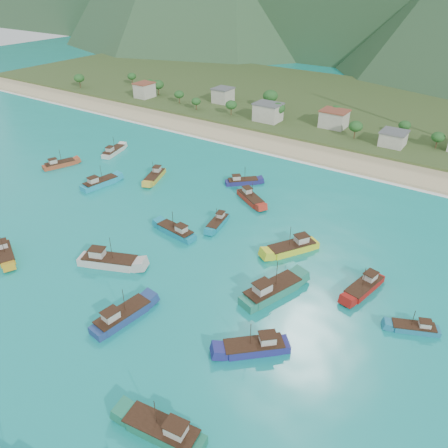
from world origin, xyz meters
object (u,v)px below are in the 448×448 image
Objects in this scene: boat_11 at (5,254)px; boat_13 at (100,183)px; boat_24 at (163,431)px; boat_25 at (242,182)px; boat_1 at (255,347)px; boat_18 at (364,287)px; boat_14 at (109,261)px; boat_2 at (251,198)px; boat_21 at (114,152)px; boat_6 at (122,317)px; boat_7 at (60,165)px; boat_12 at (218,223)px; boat_8 at (272,291)px; boat_10 at (176,232)px; boat_26 at (414,328)px; boat_19 at (292,248)px; boat_15 at (155,177)px.

boat_11 is 0.90× the size of boat_13.
boat_25 is (-33.35, 73.69, -0.24)m from boat_24.
boat_11 is at bearing 53.88° from boat_1.
boat_18 is at bearing 15.35° from boat_25.
boat_14 reaches higher than boat_1.
boat_21 is (-56.51, 3.57, -0.01)m from boat_2.
boat_6 reaches higher than boat_13.
boat_6 is 77.89m from boat_7.
boat_21 is (-84.95, 49.28, -0.07)m from boat_1.
boat_2 reaches higher than boat_11.
boat_2 is 44.32m from boat_13.
boat_24 reaches higher than boat_12.
boat_8 is at bearing -4.25° from boat_13.
boat_6 is 0.98× the size of boat_24.
boat_14 is at bearing 151.36° from boat_6.
boat_25 is (-45.77, 28.02, -0.12)m from boat_18.
boat_25 is (-7.45, 23.30, 0.07)m from boat_12.
boat_13 is at bearing -174.37° from boat_8.
boat_25 is at bearing 10.28° from boat_10.
boat_10 is 55.05m from boat_26.
boat_11 is (-35.78, -0.07, -0.18)m from boat_6.
boat_14 is 1.10× the size of boat_19.
boat_18 is (14.38, 11.50, -0.29)m from boat_8.
boat_10 is 1.06× the size of boat_11.
boat_6 is at bearing -29.47° from boat_13.
boat_8 is 1.65× the size of boat_26.
boat_7 is 50.27m from boat_11.
boat_18 reaches higher than boat_21.
boat_8 reaches higher than boat_25.
boat_10 is at bearing 144.92° from boat_14.
boat_14 is (-14.53, 10.49, 0.11)m from boat_6.
boat_8 is at bearing 133.80° from boat_19.
boat_12 is 0.83× the size of boat_18.
boat_15 is 84.12m from boat_24.
boat_1 is 0.99× the size of boat_7.
boat_12 is (62.49, -1.52, -0.12)m from boat_7.
boat_7 is 0.87× the size of boat_19.
boat_1 is at bearing -52.94° from boat_8.
boat_2 is at bearing 30.64° from boat_13.
boat_12 is 20.52m from boat_19.
boat_11 is at bearing 37.39° from boat_18.
boat_7 is 0.95× the size of boat_15.
boat_26 is (56.80, -33.86, -0.16)m from boat_25.
boat_25 reaches higher than boat_12.
boat_6 is at bearing 105.92° from boat_15.
boat_12 is at bearing 18.53° from boat_7.
boat_2 is 25.68m from boat_19.
boat_2 is 0.81× the size of boat_14.
boat_1 is 0.87× the size of boat_19.
boat_7 is 59.19m from boat_25.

